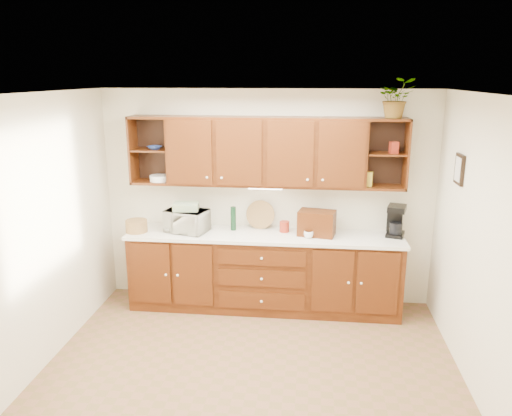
% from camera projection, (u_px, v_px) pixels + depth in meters
% --- Properties ---
extents(floor, '(4.00, 4.00, 0.00)m').
position_uv_depth(floor, '(250.00, 374.00, 4.73)').
color(floor, brown).
rests_on(floor, ground).
extents(ceiling, '(4.00, 4.00, 0.00)m').
position_uv_depth(ceiling, '(249.00, 94.00, 4.06)').
color(ceiling, white).
rests_on(ceiling, back_wall).
extents(back_wall, '(4.00, 0.00, 4.00)m').
position_uv_depth(back_wall, '(267.00, 198.00, 6.08)').
color(back_wall, '#EFE7C8').
rests_on(back_wall, floor).
extents(left_wall, '(0.00, 3.50, 3.50)m').
position_uv_depth(left_wall, '(35.00, 237.00, 4.61)').
color(left_wall, '#EFE7C8').
rests_on(left_wall, floor).
extents(right_wall, '(0.00, 3.50, 3.50)m').
position_uv_depth(right_wall, '(485.00, 253.00, 4.18)').
color(right_wall, '#EFE7C8').
rests_on(right_wall, floor).
extents(base_cabinets, '(3.20, 0.60, 0.90)m').
position_uv_depth(base_cabinets, '(264.00, 272.00, 6.01)').
color(base_cabinets, '#341405').
rests_on(base_cabinets, floor).
extents(countertop, '(3.24, 0.64, 0.04)m').
position_uv_depth(countertop, '(264.00, 235.00, 5.88)').
color(countertop, white).
rests_on(countertop, base_cabinets).
extents(upper_cabinets, '(3.20, 0.33, 0.80)m').
position_uv_depth(upper_cabinets, '(267.00, 151.00, 5.77)').
color(upper_cabinets, '#341405').
rests_on(upper_cabinets, back_wall).
extents(undercabinet_light, '(0.40, 0.05, 0.02)m').
position_uv_depth(undercabinet_light, '(265.00, 188.00, 5.83)').
color(undercabinet_light, white).
rests_on(undercabinet_light, upper_cabinets).
extents(framed_picture, '(0.03, 0.24, 0.30)m').
position_uv_depth(framed_picture, '(459.00, 169.00, 4.91)').
color(framed_picture, black).
rests_on(framed_picture, right_wall).
extents(wicker_basket, '(0.28, 0.28, 0.14)m').
position_uv_depth(wicker_basket, '(136.00, 226.00, 5.93)').
color(wicker_basket, olive).
rests_on(wicker_basket, countertop).
extents(microwave, '(0.55, 0.44, 0.27)m').
position_uv_depth(microwave, '(187.00, 221.00, 5.92)').
color(microwave, beige).
rests_on(microwave, countertop).
extents(towel_stack, '(0.31, 0.25, 0.09)m').
position_uv_depth(towel_stack, '(186.00, 206.00, 5.87)').
color(towel_stack, '#C6C75E').
rests_on(towel_stack, microwave).
extents(wine_bottle, '(0.08, 0.08, 0.29)m').
position_uv_depth(wine_bottle, '(233.00, 219.00, 5.98)').
color(wine_bottle, '#10321A').
rests_on(wine_bottle, countertop).
extents(woven_tray, '(0.35, 0.12, 0.34)m').
position_uv_depth(woven_tray, '(260.00, 227.00, 6.09)').
color(woven_tray, olive).
rests_on(woven_tray, countertop).
extents(bread_box, '(0.46, 0.34, 0.29)m').
position_uv_depth(bread_box, '(317.00, 223.00, 5.79)').
color(bread_box, '#341405').
rests_on(bread_box, countertop).
extents(mug_tree, '(0.23, 0.25, 0.30)m').
position_uv_depth(mug_tree, '(312.00, 233.00, 5.77)').
color(mug_tree, '#341405').
rests_on(mug_tree, countertop).
extents(canister_red, '(0.15, 0.15, 0.13)m').
position_uv_depth(canister_red, '(284.00, 227.00, 5.93)').
color(canister_red, maroon).
rests_on(canister_red, countertop).
extents(canister_white, '(0.10, 0.10, 0.18)m').
position_uv_depth(canister_white, '(304.00, 227.00, 5.82)').
color(canister_white, white).
rests_on(canister_white, countertop).
extents(canister_yellow, '(0.11, 0.11, 0.12)m').
position_uv_depth(canister_yellow, '(302.00, 231.00, 5.79)').
color(canister_yellow, gold).
rests_on(canister_yellow, countertop).
extents(coffee_maker, '(0.26, 0.30, 0.36)m').
position_uv_depth(coffee_maker, '(396.00, 221.00, 5.77)').
color(coffee_maker, black).
rests_on(coffee_maker, countertop).
extents(bowl_stack, '(0.21, 0.21, 0.04)m').
position_uv_depth(bowl_stack, '(155.00, 148.00, 5.88)').
color(bowl_stack, navy).
rests_on(bowl_stack, upper_cabinets).
extents(plate_stack, '(0.27, 0.27, 0.07)m').
position_uv_depth(plate_stack, '(159.00, 178.00, 5.96)').
color(plate_stack, white).
rests_on(plate_stack, upper_cabinets).
extents(pantry_box_yellow, '(0.11, 0.09, 0.16)m').
position_uv_depth(pantry_box_yellow, '(368.00, 179.00, 5.68)').
color(pantry_box_yellow, gold).
rests_on(pantry_box_yellow, upper_cabinets).
extents(pantry_box_red, '(0.11, 0.10, 0.13)m').
position_uv_depth(pantry_box_red, '(394.00, 148.00, 5.57)').
color(pantry_box_red, maroon).
rests_on(pantry_box_red, upper_cabinets).
extents(potted_plant, '(0.40, 0.35, 0.43)m').
position_uv_depth(potted_plant, '(396.00, 98.00, 5.41)').
color(potted_plant, '#999999').
rests_on(potted_plant, upper_cabinets).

